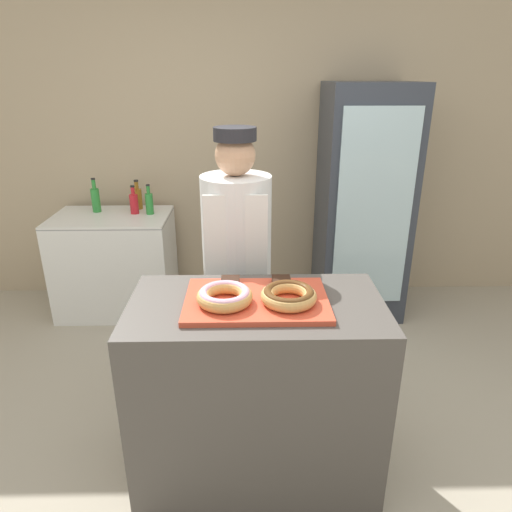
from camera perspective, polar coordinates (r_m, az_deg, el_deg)
ground_plane at (r=2.58m, az=0.05°, el=-24.91°), size 14.00×14.00×0.00m
wall_back at (r=3.93m, az=-0.62°, el=14.13°), size 8.00×0.06×2.70m
display_counter at (r=2.25m, az=0.05°, el=-16.62°), size 1.12×0.60×0.95m
serving_tray at (r=1.99m, az=0.06°, el=-5.57°), size 0.62×0.41×0.02m
donut_light_glaze at (r=1.93m, az=-3.95°, el=-4.96°), size 0.24×0.24×0.06m
donut_chocolate_glaze at (r=1.94m, az=4.11°, el=-4.88°), size 0.24×0.24×0.06m
brownie_back_left at (r=2.10m, az=-3.23°, el=-3.21°), size 0.08×0.08×0.03m
brownie_back_right at (r=2.10m, az=3.18°, el=-3.16°), size 0.08×0.08×0.03m
baker_person at (r=2.60m, az=-2.38°, el=-1.42°), size 0.38×0.38×1.62m
beverage_fridge at (r=3.75m, az=13.19°, el=6.36°), size 0.67×0.67×1.82m
chest_freezer at (r=3.95m, az=-17.11°, el=-0.84°), size 0.92×0.61×0.83m
bottle_green at (r=3.76m, az=-13.20°, el=6.51°), size 0.06×0.06×0.24m
bottle_amber at (r=3.94m, az=-14.58°, el=7.06°), size 0.07×0.07×0.24m
bottle_red at (r=3.81m, az=-15.01°, el=6.44°), size 0.07×0.07×0.23m
bottle_green_b at (r=3.94m, az=-19.42°, el=6.75°), size 0.07×0.07×0.28m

